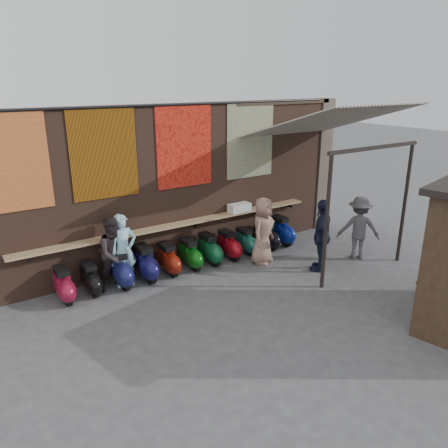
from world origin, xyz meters
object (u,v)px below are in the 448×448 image
Objects in this scene: shelf_box at (239,208)px; shopper_tan at (263,231)px; scooter_stool_1 at (91,279)px; scooter_stool_0 at (64,285)px; scooter_stool_7 at (229,245)px; scooter_stool_9 at (267,236)px; scooter_stool_3 at (145,263)px; shopper_navy at (322,235)px; diner_left at (124,251)px; scooter_stool_2 at (120,269)px; diner_right at (115,253)px; scooter_stool_10 at (280,231)px; scooter_stool_6 at (209,249)px; shopper_grey at (359,228)px; scooter_stool_4 at (168,259)px; scooter_stool_8 at (246,241)px; scooter_stool_5 at (190,255)px.

shelf_box is 0.35× the size of shopper_tan.
scooter_stool_1 is (-4.23, -0.26, -0.89)m from shelf_box.
scooter_stool_0 is 1.00× the size of scooter_stool_7.
scooter_stool_1 is 0.95× the size of scooter_stool_9.
shopper_navy is (3.86, -1.90, 0.50)m from scooter_stool_3.
scooter_stool_2 is at bearing 167.41° from diner_left.
shopper_tan is (3.46, -0.70, 0.02)m from diner_left.
diner_right is at bearing -3.63° from scooter_stool_1.
scooter_stool_10 is at bearing 0.36° from scooter_stool_3.
scooter_stool_2 is at bearing 179.62° from scooter_stool_6.
scooter_stool_9 is 0.56m from scooter_stool_10.
scooter_stool_7 is 0.46× the size of shopper_grey.
scooter_stool_10 is at bearing 0.39° from scooter_stool_0.
scooter_stool_4 is (2.49, 0.01, 0.00)m from scooter_stool_0.
scooter_stool_8 is 3.51m from diner_left.
shopper_grey is (2.28, -1.91, 0.50)m from scooter_stool_8.
scooter_stool_2 is 3.59m from scooter_stool_8.
scooter_stool_1 is 3.68m from scooter_stool_7.
scooter_stool_3 is 4.33m from shopper_navy.
shopper_navy reaches higher than diner_left.
scooter_stool_6 is (3.08, -0.03, 0.04)m from scooter_stool_1.
scooter_stool_9 is at bearing -0.66° from scooter_stool_6.
scooter_stool_7 is at bearing -0.37° from scooter_stool_2.
shopper_tan is at bearing 15.35° from shopper_grey.
diner_right is at bearing -165.99° from scooter_stool_2.
scooter_stool_7 is at bearing -0.33° from scooter_stool_6.
shopper_grey is at bearing -28.51° from scooter_stool_6.
scooter_stool_6 is (-1.15, -0.29, -0.86)m from shelf_box.
scooter_stool_0 is 1.46m from diner_left.
shopper_grey reaches higher than scooter_stool_9.
scooter_stool_3 is 1.78m from scooter_stool_6.
scooter_stool_5 is at bearing -0.62° from scooter_stool_3.
scooter_stool_6 is 2.34m from diner_left.
shopper_grey is (2.31, -2.17, -0.40)m from shelf_box.
diner_right reaches higher than scooter_stool_10.
scooter_stool_3 reaches higher than scooter_stool_4.
shopper_grey reaches higher than scooter_stool_2.
shopper_grey is (1.58, -1.86, 0.48)m from scooter_stool_9.
shopper_navy reaches higher than scooter_stool_6.
scooter_stool_2 is 0.52× the size of diner_right.
scooter_stool_7 is 3.13m from diner_right.
scooter_stool_7 is at bearing 179.19° from scooter_stool_9.
scooter_stool_5 is 1.98m from diner_right.
scooter_stool_5 is at bearing -1.09° from scooter_stool_4.
scooter_stool_0 is 5.55m from scooter_stool_9.
scooter_stool_8 is (0.03, -0.26, -0.90)m from shelf_box.
scooter_stool_9 is at bearing 16.34° from shopper_tan.
shopper_tan is (4.25, -0.74, 0.52)m from scooter_stool_1.
scooter_stool_10 is (0.56, 0.06, 0.04)m from scooter_stool_9.
scooter_stool_1 is 0.67m from scooter_stool_2.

